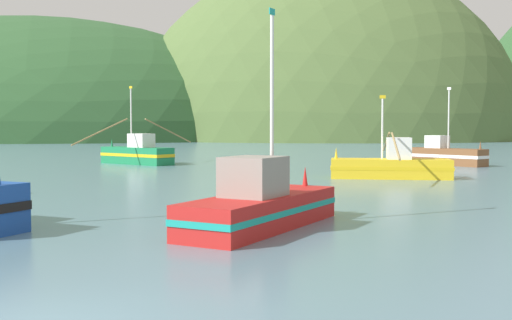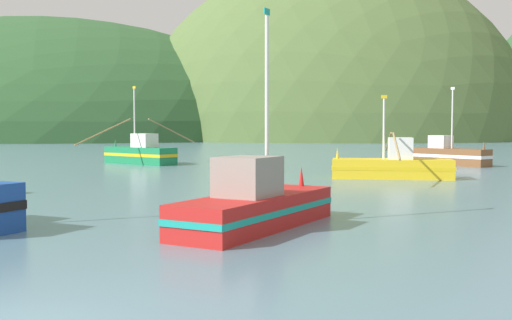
% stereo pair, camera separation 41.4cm
% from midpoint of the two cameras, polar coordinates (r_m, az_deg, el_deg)
% --- Properties ---
extents(hill_far_right, '(133.19, 106.55, 61.99)m').
position_cam_midpoint_polar(hill_far_right, '(174.74, -19.31, 1.87)').
color(hill_far_right, '#2D562D').
rests_on(hill_far_right, ground).
extents(hill_far_center, '(96.69, 77.35, 86.59)m').
position_cam_midpoint_polar(hill_far_center, '(155.69, 6.03, 1.90)').
color(hill_far_center, '#516B38').
rests_on(hill_far_center, ground).
extents(fishing_boat_green, '(7.17, 10.82, 6.57)m').
position_cam_midpoint_polar(fishing_boat_green, '(53.27, -11.05, 0.59)').
color(fishing_boat_green, '#197A47').
rests_on(fishing_boat_green, ground).
extents(fishing_boat_yellow, '(7.32, 12.88, 5.06)m').
position_cam_midpoint_polar(fishing_boat_yellow, '(38.78, 11.99, -0.52)').
color(fishing_boat_yellow, gold).
rests_on(fishing_boat_yellow, ground).
extents(fishing_boat_brown, '(5.90, 6.09, 6.35)m').
position_cam_midpoint_polar(fishing_boat_brown, '(53.29, 16.71, 0.47)').
color(fishing_boat_brown, brown).
rests_on(fishing_boat_brown, ground).
extents(fishing_boat_red, '(4.70, 7.39, 6.88)m').
position_cam_midpoint_polar(fishing_boat_red, '(19.30, -0.18, -4.16)').
color(fishing_boat_red, red).
rests_on(fishing_boat_red, ground).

